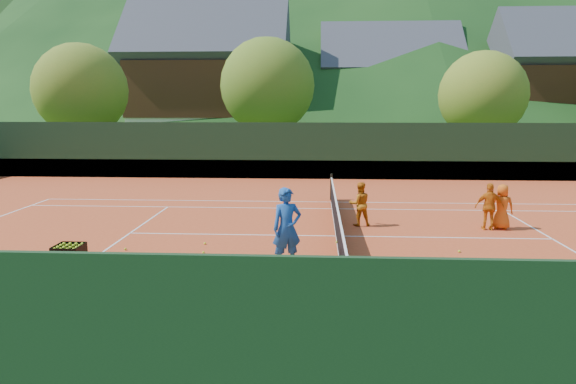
# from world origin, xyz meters

# --- Properties ---
(ground) EXTENTS (400.00, 400.00, 0.00)m
(ground) POSITION_xyz_m (0.00, 0.00, 0.00)
(ground) COLOR #2E5119
(ground) RESTS_ON ground
(clay_court) EXTENTS (40.00, 24.00, 0.02)m
(clay_court) POSITION_xyz_m (0.00, 0.00, 0.01)
(clay_court) COLOR #BD421E
(clay_court) RESTS_ON ground
(coach) EXTENTS (0.85, 0.70, 1.99)m
(coach) POSITION_xyz_m (-1.33, -3.12, 1.01)
(coach) COLOR #184D9D
(coach) RESTS_ON clay_court
(student_a) EXTENTS (0.79, 0.66, 1.45)m
(student_a) POSITION_xyz_m (0.80, 1.42, 0.74)
(student_a) COLOR orange
(student_a) RESTS_ON clay_court
(student_b) EXTENTS (0.92, 0.46, 1.51)m
(student_b) POSITION_xyz_m (4.86, 1.06, 0.77)
(student_b) COLOR orange
(student_b) RESTS_ON clay_court
(student_c) EXTENTS (0.78, 0.59, 1.45)m
(student_c) POSITION_xyz_m (5.30, 1.23, 0.75)
(student_c) COLOR #E15D14
(student_c) RESTS_ON clay_court
(tennis_ball_0) EXTENTS (0.07, 0.07, 0.07)m
(tennis_ball_0) POSITION_xyz_m (-5.29, -4.24, 0.05)
(tennis_ball_0) COLOR #C1E125
(tennis_ball_0) RESTS_ON clay_court
(tennis_ball_1) EXTENTS (0.07, 0.07, 0.07)m
(tennis_ball_1) POSITION_xyz_m (-6.85, -2.77, 0.05)
(tennis_ball_1) COLOR #C1E125
(tennis_ball_1) RESTS_ON clay_court
(tennis_ball_3) EXTENTS (0.07, 0.07, 0.07)m
(tennis_ball_3) POSITION_xyz_m (-1.76, -5.25, 0.05)
(tennis_ball_3) COLOR #C1E125
(tennis_ball_3) RESTS_ON clay_court
(tennis_ball_4) EXTENTS (0.07, 0.07, 0.07)m
(tennis_ball_4) POSITION_xyz_m (1.63, -8.32, 0.05)
(tennis_ball_4) COLOR #C1E125
(tennis_ball_4) RESTS_ON clay_court
(tennis_ball_6) EXTENTS (0.07, 0.07, 0.07)m
(tennis_ball_6) POSITION_xyz_m (-7.17, -2.69, 0.05)
(tennis_ball_6) COLOR #C1E125
(tennis_ball_6) RESTS_ON clay_court
(tennis_ball_7) EXTENTS (0.07, 0.07, 0.07)m
(tennis_ball_7) POSITION_xyz_m (-2.07, -4.21, 0.05)
(tennis_ball_7) COLOR #C1E125
(tennis_ball_7) RESTS_ON clay_court
(tennis_ball_8) EXTENTS (0.07, 0.07, 0.07)m
(tennis_ball_8) POSITION_xyz_m (-8.20, -3.45, 0.05)
(tennis_ball_8) COLOR #C1E125
(tennis_ball_8) RESTS_ON clay_court
(tennis_ball_9) EXTENTS (0.07, 0.07, 0.07)m
(tennis_ball_9) POSITION_xyz_m (3.23, -3.06, 0.05)
(tennis_ball_9) COLOR #C1E125
(tennis_ball_9) RESTS_ON clay_court
(tennis_ball_10) EXTENTS (0.07, 0.07, 0.07)m
(tennis_ball_10) POSITION_xyz_m (2.19, -2.57, 0.05)
(tennis_ball_10) COLOR #C1E125
(tennis_ball_10) RESTS_ON clay_court
(tennis_ball_11) EXTENTS (0.07, 0.07, 0.07)m
(tennis_ball_11) POSITION_xyz_m (0.85, -7.37, 0.05)
(tennis_ball_11) COLOR #C1E125
(tennis_ball_11) RESTS_ON clay_court
(tennis_ball_12) EXTENTS (0.07, 0.07, 0.07)m
(tennis_ball_12) POSITION_xyz_m (4.62, -4.56, 0.05)
(tennis_ball_12) COLOR #C1E125
(tennis_ball_12) RESTS_ON clay_court
(tennis_ball_14) EXTENTS (0.07, 0.07, 0.07)m
(tennis_ball_14) POSITION_xyz_m (-3.64, -2.05, 0.05)
(tennis_ball_14) COLOR #C1E125
(tennis_ball_14) RESTS_ON clay_court
(tennis_ball_15) EXTENTS (0.07, 0.07, 0.07)m
(tennis_ball_15) POSITION_xyz_m (-3.72, -3.24, 0.05)
(tennis_ball_15) COLOR #C1E125
(tennis_ball_15) RESTS_ON clay_court
(tennis_ball_16) EXTENTS (0.07, 0.07, 0.07)m
(tennis_ball_16) POSITION_xyz_m (3.25, -1.57, 0.05)
(tennis_ball_16) COLOR #C1E125
(tennis_ball_16) RESTS_ON clay_court
(tennis_ball_18) EXTENTS (0.07, 0.07, 0.07)m
(tennis_ball_18) POSITION_xyz_m (-6.28, -5.58, 0.05)
(tennis_ball_18) COLOR #C1E125
(tennis_ball_18) RESTS_ON clay_court
(tennis_ball_19) EXTENTS (0.07, 0.07, 0.07)m
(tennis_ball_19) POSITION_xyz_m (1.49, -4.89, 0.05)
(tennis_ball_19) COLOR #C1E125
(tennis_ball_19) RESTS_ON clay_court
(tennis_ball_20) EXTENTS (0.07, 0.07, 0.07)m
(tennis_ball_20) POSITION_xyz_m (2.05, -4.05, 0.05)
(tennis_ball_20) COLOR #C1E125
(tennis_ball_20) RESTS_ON clay_court
(tennis_ball_21) EXTENTS (0.07, 0.07, 0.07)m
(tennis_ball_21) POSITION_xyz_m (-3.79, -1.16, 0.05)
(tennis_ball_21) COLOR #C1E125
(tennis_ball_21) RESTS_ON clay_court
(tennis_ball_23) EXTENTS (0.07, 0.07, 0.07)m
(tennis_ball_23) POSITION_xyz_m (-3.84, -7.73, 0.05)
(tennis_ball_23) COLOR #C1E125
(tennis_ball_23) RESTS_ON clay_court
(tennis_ball_25) EXTENTS (0.07, 0.07, 0.07)m
(tennis_ball_25) POSITION_xyz_m (-0.03, -0.81, 0.05)
(tennis_ball_25) COLOR #C1E125
(tennis_ball_25) RESTS_ON clay_court
(tennis_ball_26) EXTENTS (0.07, 0.07, 0.07)m
(tennis_ball_26) POSITION_xyz_m (2.75, -7.05, 0.05)
(tennis_ball_26) COLOR #C1E125
(tennis_ball_26) RESTS_ON clay_court
(tennis_ball_27) EXTENTS (0.07, 0.07, 0.07)m
(tennis_ball_27) POSITION_xyz_m (-5.85, -1.85, 0.05)
(tennis_ball_27) COLOR #C1E125
(tennis_ball_27) RESTS_ON clay_court
(court_lines) EXTENTS (23.83, 11.03, 0.00)m
(court_lines) POSITION_xyz_m (0.00, 0.00, 0.02)
(court_lines) COLOR white
(court_lines) RESTS_ON clay_court
(tennis_net) EXTENTS (0.10, 12.07, 1.10)m
(tennis_net) POSITION_xyz_m (0.00, 0.00, 0.52)
(tennis_net) COLOR black
(tennis_net) RESTS_ON clay_court
(perimeter_fence) EXTENTS (40.40, 24.24, 3.00)m
(perimeter_fence) POSITION_xyz_m (0.00, 0.00, 1.27)
(perimeter_fence) COLOR #15311A
(perimeter_fence) RESTS_ON clay_court
(ball_hopper) EXTENTS (0.57, 0.57, 1.00)m
(ball_hopper) POSITION_xyz_m (-5.90, -4.89, 0.77)
(ball_hopper) COLOR black
(ball_hopper) RESTS_ON clay_court
(chalet_left) EXTENTS (13.80, 9.93, 12.92)m
(chalet_left) POSITION_xyz_m (-10.00, 30.00, 5.65)
(chalet_left) COLOR beige
(chalet_left) RESTS_ON ground
(chalet_mid) EXTENTS (12.65, 8.82, 11.45)m
(chalet_mid) POSITION_xyz_m (6.00, 34.00, 4.99)
(chalet_mid) COLOR beige
(chalet_mid) RESTS_ON ground
(chalet_right) EXTENTS (11.50, 8.82, 11.91)m
(chalet_right) POSITION_xyz_m (20.00, 30.00, 5.26)
(chalet_right) COLOR beige
(chalet_right) RESTS_ON ground
(tree_a) EXTENTS (6.00, 6.00, 7.88)m
(tree_a) POSITION_xyz_m (-16.00, 18.00, 4.87)
(tree_a) COLOR #3F2A19
(tree_a) RESTS_ON ground
(tree_b) EXTENTS (6.40, 6.40, 8.40)m
(tree_b) POSITION_xyz_m (-4.00, 20.00, 5.19)
(tree_b) COLOR #422A1A
(tree_b) RESTS_ON ground
(tree_c) EXTENTS (5.60, 5.60, 7.35)m
(tree_c) POSITION_xyz_m (10.00, 19.00, 4.54)
(tree_c) COLOR #3F2819
(tree_c) RESTS_ON ground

